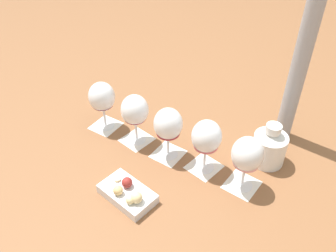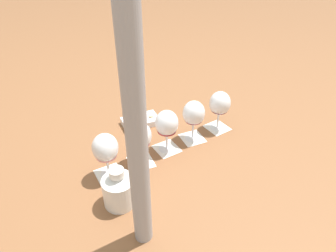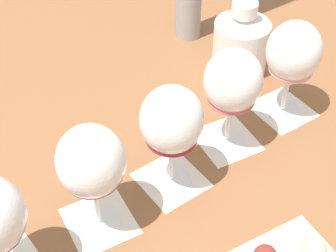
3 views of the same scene
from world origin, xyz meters
The scene contains 13 objects.
ground_plane centered at (0.00, 0.00, 0.00)m, with size 8.00×8.00×0.00m, color brown.
tasting_card_0 centered at (-0.22, -0.16, 0.00)m, with size 0.13×0.14×0.00m.
tasting_card_1 centered at (-0.11, -0.09, 0.00)m, with size 0.13×0.13×0.00m.
tasting_card_2 centered at (-0.01, 0.00, 0.00)m, with size 0.14×0.14×0.00m.
tasting_card_3 centered at (0.11, 0.08, 0.00)m, with size 0.13×0.13×0.00m.
tasting_card_4 centered at (0.23, 0.16, 0.00)m, with size 0.14×0.14×0.00m.
wine_glass_0 centered at (-0.22, -0.16, 0.13)m, with size 0.10×0.10×0.19m.
wine_glass_1 centered at (-0.11, -0.09, 0.13)m, with size 0.10×0.10×0.19m.
wine_glass_2 centered at (-0.01, 0.00, 0.13)m, with size 0.10×0.10×0.19m.
wine_glass_3 centered at (0.11, 0.08, 0.13)m, with size 0.10×0.10×0.19m.
wine_glass_4 centered at (0.23, 0.16, 0.13)m, with size 0.10×0.10×0.19m.
ceramic_vase centered at (-0.16, -0.29, 0.07)m, with size 0.11×0.11×0.15m.
snack_dish centered at (-0.14, 0.19, 0.02)m, with size 0.20×0.16×0.07m.
Camera 1 is at (-0.83, 0.34, 0.84)m, focal length 38.00 mm.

